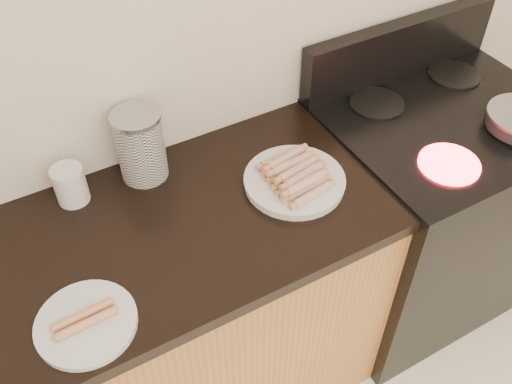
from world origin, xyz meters
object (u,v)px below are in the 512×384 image
side_plate (86,323)px  mug (70,185)px  stove (422,213)px  canister (140,145)px  main_plate (294,182)px

side_plate → mug: bearing=77.0°
stove → side_plate: bearing=-172.5°
canister → main_plate: bearing=-35.5°
stove → side_plate: 1.35m
stove → mug: size_ratio=8.28×
main_plate → canister: (-0.35, 0.25, 0.10)m
mug → stove: bearing=-11.9°
stove → main_plate: size_ratio=3.20×
main_plate → stove: bearing=0.6°
stove → canister: 1.13m
side_plate → canister: bearing=53.3°
main_plate → canister: size_ratio=1.33×
canister → mug: 0.22m
stove → main_plate: 0.75m
stove → side_plate: (-1.26, -0.17, 0.45)m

